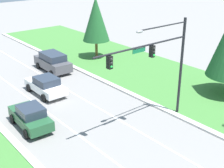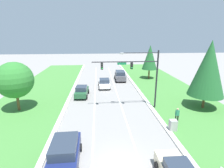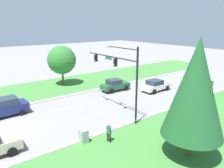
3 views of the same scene
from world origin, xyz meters
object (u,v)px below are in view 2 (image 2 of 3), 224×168
white_sedan (104,83)px  traffic_signal_mast (138,71)px  navy_suv (65,152)px  oak_near_left_tree (15,80)px  conifer_far_right_tree (208,69)px  pedestrian (177,115)px  forest_sedan (82,91)px  graphite_suv (120,76)px  conifer_near_right_tree (150,57)px  utility_cabinet (173,126)px

white_sedan → traffic_signal_mast: bearing=-69.2°
navy_suv → oak_near_left_tree: (-7.58, 10.19, 3.01)m
conifer_far_right_tree → pedestrian: bearing=-145.6°
forest_sedan → graphite_suv: size_ratio=0.84×
graphite_suv → navy_suv: graphite_suv is taller
graphite_suv → oak_near_left_tree: (-14.75, -14.31, 2.98)m
white_sedan → navy_suv: bearing=-101.1°
navy_suv → pedestrian: 12.35m
traffic_signal_mast → graphite_suv: bearing=91.2°
forest_sedan → conifer_near_right_tree: 17.55m
utility_cabinet → conifer_far_right_tree: size_ratio=0.14×
navy_suv → graphite_suv: bearing=72.2°
conifer_near_right_tree → oak_near_left_tree: size_ratio=1.16×
pedestrian → conifer_near_right_tree: size_ratio=0.23×
pedestrian → conifer_near_right_tree: bearing=-104.7°
graphite_suv → white_sedan: bearing=-123.5°
utility_cabinet → conifer_near_right_tree: (3.72, 21.40, 4.09)m
utility_cabinet → graphite_suv: bearing=97.4°
graphite_suv → conifer_far_right_tree: bearing=-57.9°
white_sedan → conifer_far_right_tree: conifer_far_right_tree is taller
conifer_far_right_tree → white_sedan: bearing=140.4°
traffic_signal_mast → oak_near_left_tree: bearing=177.9°
conifer_near_right_tree → graphite_suv: bearing=-173.3°
forest_sedan → utility_cabinet: bearing=-45.3°
forest_sedan → graphite_suv: graphite_suv is taller
navy_suv → conifer_far_right_tree: conifer_far_right_tree is taller
conifer_far_right_tree → graphite_suv: bearing=120.3°
utility_cabinet → conifer_far_right_tree: bearing=39.6°
navy_suv → conifer_near_right_tree: (13.58, 25.24, 3.70)m
navy_suv → oak_near_left_tree: bearing=125.1°
traffic_signal_mast → pedestrian: (3.54, -4.09, -4.11)m
conifer_near_right_tree → traffic_signal_mast: bearing=-111.3°
utility_cabinet → pedestrian: 2.09m
graphite_suv → oak_near_left_tree: 20.76m
utility_cabinet → pedestrian: (1.17, 1.70, 0.34)m
pedestrian → conifer_far_right_tree: 7.60m
white_sedan → oak_near_left_tree: (-11.21, -9.30, 3.17)m
conifer_near_right_tree → oak_near_left_tree: conifer_near_right_tree is taller
utility_cabinet → oak_near_left_tree: bearing=160.0°
traffic_signal_mast → navy_suv: size_ratio=1.79×
traffic_signal_mast → graphite_suv: (-0.32, 14.86, -4.03)m
graphite_suv → conifer_near_right_tree: (6.41, 0.75, 3.67)m
utility_cabinet → white_sedan: bearing=111.7°
forest_sedan → navy_suv: (0.05, -14.88, 0.13)m
graphite_suv → utility_cabinet: bearing=-80.8°
forest_sedan → conifer_near_right_tree: (13.64, 10.37, 3.83)m
oak_near_left_tree → utility_cabinet: bearing=-20.0°
conifer_near_right_tree → conifer_far_right_tree: size_ratio=0.83×
utility_cabinet → conifer_far_right_tree: conifer_far_right_tree is taller
utility_cabinet → conifer_far_right_tree: 9.44m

